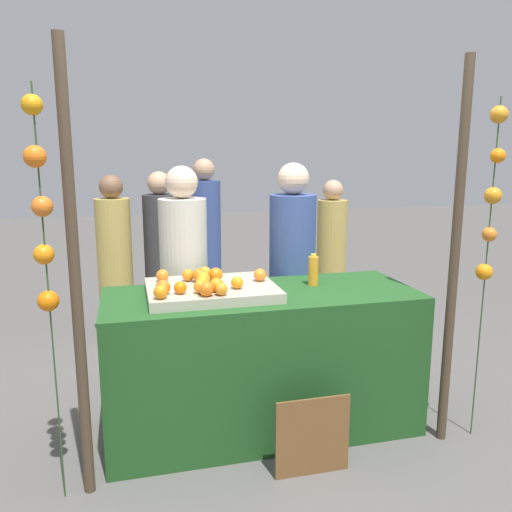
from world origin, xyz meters
The scene contains 31 objects.
ground_plane centered at (0.00, 0.00, 0.00)m, with size 24.00×24.00×0.00m, color #565451.
stall_counter centered at (0.00, 0.00, 0.45)m, with size 1.93×0.76×0.89m, color #1E4C1E.
orange_tray centered at (-0.31, 0.02, 0.92)m, with size 0.77×0.59×0.06m, color #B2AD99.
orange_0 centered at (-0.51, -0.13, 0.99)m, with size 0.07×0.07×0.07m, color orange.
orange_1 centered at (-0.38, -0.06, 0.99)m, with size 0.08×0.08×0.08m, color orange.
orange_2 centered at (-0.61, -0.12, 1.00)m, with size 0.08×0.08×0.08m, color orange.
orange_3 centered at (0.00, 0.05, 0.99)m, with size 0.08×0.08×0.08m, color orange.
orange_4 centered at (-0.40, -0.14, 0.99)m, with size 0.08×0.08×0.08m, color orange.
orange_5 centered at (-0.32, 0.17, 0.99)m, with size 0.08×0.08×0.08m, color orange.
orange_6 centered at (-0.36, 0.02, 1.00)m, with size 0.08×0.08×0.08m, color orange.
orange_7 centered at (-0.31, -0.14, 0.99)m, with size 0.08×0.08×0.08m, color orange.
orange_8 centered at (-0.38, -0.21, 0.99)m, with size 0.08×0.08×0.08m, color orange.
orange_9 centered at (-0.59, 0.18, 0.99)m, with size 0.08×0.08×0.08m, color orange.
orange_10 centered at (-0.27, 0.11, 1.00)m, with size 0.09×0.09×0.09m, color orange.
orange_11 centered at (-0.29, -0.21, 0.99)m, with size 0.07×0.07×0.07m, color orange.
orange_12 centered at (-0.18, -0.09, 0.99)m, with size 0.07×0.07×0.07m, color orange.
orange_13 centered at (-0.63, -0.20, 0.99)m, with size 0.08×0.08×0.08m, color orange.
orange_14 centered at (-0.37, 0.11, 1.00)m, with size 0.09×0.09×0.09m, color orange.
orange_15 centered at (-0.43, 0.16, 0.99)m, with size 0.08×0.08×0.08m, color orange.
juice_bottle centered at (0.37, 0.10, 0.99)m, with size 0.07×0.07×0.21m.
chalkboard_sign centered at (0.14, -0.56, 0.22)m, with size 0.42×0.03×0.46m.
vendor_left centered at (-0.41, 0.58, 0.77)m, with size 0.33×0.33×1.65m.
vendor_right centered at (0.37, 0.53, 0.78)m, with size 0.34×0.34×1.67m.
crowd_person_0 centered at (0.01, 2.41, 0.78)m, with size 0.34×0.34×1.68m.
crowd_person_1 centered at (-0.91, 1.79, 0.72)m, with size 0.31×0.31×1.55m.
crowd_person_2 centered at (1.20, 1.79, 0.69)m, with size 0.30×0.30×1.48m.
crowd_person_3 centered at (-0.49, 1.87, 0.73)m, with size 0.32×0.32×1.57m.
canopy_post_left centered at (-1.04, -0.42, 1.13)m, with size 0.06×0.06×2.27m, color #473828.
canopy_post_right centered at (1.04, -0.42, 1.13)m, with size 0.06×0.06×2.27m, color #473828.
garland_strand_left centered at (-1.17, -0.44, 1.47)m, with size 0.11×0.12×2.05m.
garland_strand_right centered at (1.26, -0.42, 1.49)m, with size 0.11×0.10×2.05m.
Camera 1 is at (-0.79, -2.97, 1.74)m, focal length 36.21 mm.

